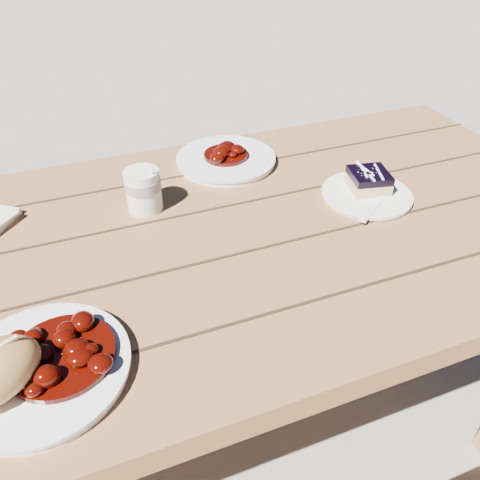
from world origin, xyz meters
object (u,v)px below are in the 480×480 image
object	(u,v)px
second_plate	(226,160)
picnic_table	(137,312)
dessert_plate	(366,195)
main_plate	(42,371)
coffee_cup	(144,190)
blueberry_cake	(369,180)

from	to	relation	value
second_plate	picnic_table	bearing A→B (deg)	-138.04
dessert_plate	second_plate	distance (m)	0.35
main_plate	second_plate	bearing A→B (deg)	47.73
main_plate	second_plate	distance (m)	0.67
coffee_cup	picnic_table	bearing A→B (deg)	-116.65
dessert_plate	coffee_cup	xyz separation A→B (m)	(-0.46, 0.13, 0.04)
picnic_table	coffee_cup	world-z (taller)	coffee_cup
main_plate	second_plate	size ratio (longest dim) A/B	1.02
coffee_cup	second_plate	xyz separation A→B (m)	(0.23, 0.13, -0.04)
picnic_table	main_plate	size ratio (longest dim) A/B	8.24
main_plate	coffee_cup	xyz separation A→B (m)	(0.22, 0.37, 0.04)
blueberry_cake	second_plate	distance (m)	0.35
coffee_cup	second_plate	size ratio (longest dim) A/B	0.38
picnic_table	main_plate	distance (m)	0.33
coffee_cup	second_plate	distance (m)	0.27
picnic_table	blueberry_cake	xyz separation A→B (m)	(0.54, 0.02, 0.19)
second_plate	dessert_plate	bearing A→B (deg)	-47.75
main_plate	picnic_table	bearing A→B (deg)	55.91
picnic_table	coffee_cup	distance (m)	0.25
picnic_table	dessert_plate	size ratio (longest dim) A/B	10.46
main_plate	dessert_plate	world-z (taller)	main_plate
blueberry_cake	coffee_cup	bearing A→B (deg)	178.34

